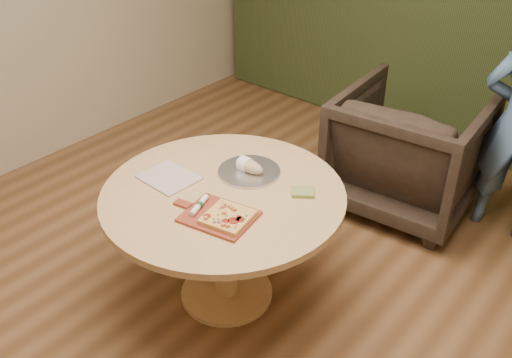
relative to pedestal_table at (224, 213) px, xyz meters
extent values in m
cube|color=brown|center=(0.17, -0.25, -0.62)|extent=(5.00, 6.00, 0.02)
cylinder|color=tan|center=(0.00, 0.00, -0.59)|extent=(0.55, 0.55, 0.03)
cylinder|color=tan|center=(0.00, 0.00, -0.25)|extent=(0.13, 0.13, 0.68)
cylinder|color=tan|center=(0.00, 0.00, 0.12)|extent=(1.33, 1.33, 0.04)
cube|color=brown|center=(0.15, -0.19, 0.15)|extent=(0.39, 0.34, 0.01)
cube|color=brown|center=(-0.07, -0.23, 0.15)|extent=(0.11, 0.07, 0.01)
cube|color=#E5B859|center=(0.20, -0.18, 0.17)|extent=(0.26, 0.26, 0.02)
cylinder|color=maroon|center=(0.25, -0.20, 0.18)|extent=(0.06, 0.06, 0.00)
cylinder|color=maroon|center=(0.23, -0.23, 0.18)|extent=(0.04, 0.04, 0.00)
cylinder|color=maroon|center=(0.25, -0.17, 0.18)|extent=(0.04, 0.04, 0.00)
cylinder|color=maroon|center=(0.27, -0.17, 0.18)|extent=(0.04, 0.04, 0.00)
cylinder|color=maroon|center=(0.13, -0.25, 0.18)|extent=(0.04, 0.04, 0.00)
cube|color=#D99351|center=(0.20, -0.13, 0.18)|extent=(0.02, 0.02, 0.01)
cube|color=#D99351|center=(0.13, -0.13, 0.18)|extent=(0.02, 0.02, 0.01)
cube|color=#D99351|center=(0.24, -0.26, 0.18)|extent=(0.02, 0.02, 0.01)
cube|color=#D99351|center=(0.14, -0.15, 0.18)|extent=(0.02, 0.02, 0.01)
cube|color=#D99351|center=(0.16, -0.12, 0.18)|extent=(0.02, 0.02, 0.01)
cube|color=#D99351|center=(0.18, -0.13, 0.18)|extent=(0.02, 0.02, 0.01)
cube|color=#D99351|center=(0.18, -0.18, 0.18)|extent=(0.02, 0.02, 0.01)
cube|color=#D99351|center=(0.26, -0.25, 0.18)|extent=(0.03, 0.03, 0.01)
cube|color=#D99351|center=(0.25, -0.18, 0.18)|extent=(0.03, 0.03, 0.01)
cube|color=#D99351|center=(0.14, -0.27, 0.18)|extent=(0.02, 0.02, 0.01)
cube|color=#2C6E23|center=(0.29, -0.18, 0.18)|extent=(0.01, 0.01, 0.00)
cube|color=#2C6E23|center=(0.28, -0.13, 0.18)|extent=(0.01, 0.01, 0.00)
cube|color=#2C6E23|center=(0.26, -0.15, 0.18)|extent=(0.01, 0.01, 0.00)
cube|color=#2C6E23|center=(0.30, -0.23, 0.18)|extent=(0.01, 0.01, 0.00)
cube|color=#2C6E23|center=(0.20, -0.19, 0.18)|extent=(0.01, 0.01, 0.00)
cube|color=#2C6E23|center=(0.19, -0.24, 0.18)|extent=(0.01, 0.01, 0.00)
cube|color=#2C6E23|center=(0.19, -0.27, 0.18)|extent=(0.01, 0.01, 0.00)
cube|color=#2C6E23|center=(0.17, -0.25, 0.18)|extent=(0.01, 0.01, 0.00)
cube|color=#2C6E23|center=(0.16, -0.21, 0.18)|extent=(0.01, 0.01, 0.00)
cube|color=#2C6E23|center=(0.19, -0.27, 0.18)|extent=(0.01, 0.01, 0.00)
cube|color=#A95574|center=(0.21, -0.25, 0.18)|extent=(0.02, 0.03, 0.00)
cube|color=#A95574|center=(0.22, -0.25, 0.18)|extent=(0.02, 0.03, 0.00)
cube|color=#A95574|center=(0.13, -0.14, 0.18)|extent=(0.03, 0.02, 0.00)
cube|color=#A95574|center=(0.14, -0.16, 0.18)|extent=(0.02, 0.03, 0.00)
cube|color=#A95574|center=(0.12, -0.12, 0.18)|extent=(0.03, 0.02, 0.00)
cube|color=#A95574|center=(0.20, -0.26, 0.18)|extent=(0.01, 0.03, 0.00)
cube|color=#A95574|center=(0.29, -0.22, 0.18)|extent=(0.02, 0.03, 0.00)
cylinder|color=white|center=(0.02, -0.20, 0.17)|extent=(0.08, 0.17, 0.03)
cylinder|color=#194C26|center=(0.02, -0.20, 0.17)|extent=(0.04, 0.03, 0.03)
cube|color=silver|center=(-0.01, -0.11, 0.17)|extent=(0.03, 0.04, 0.00)
cube|color=white|center=(-0.32, -0.10, 0.15)|extent=(0.31, 0.26, 0.01)
cylinder|color=silver|center=(-0.02, 0.24, 0.14)|extent=(0.35, 0.35, 0.01)
cylinder|color=silver|center=(-0.02, 0.24, 0.15)|extent=(0.36, 0.36, 0.02)
ellipsoid|color=tan|center=(-0.02, 0.24, 0.18)|extent=(0.19, 0.08, 0.07)
cylinder|color=white|center=(-0.05, 0.24, 0.18)|extent=(0.06, 0.09, 0.09)
cube|color=olive|center=(0.34, 0.26, 0.15)|extent=(0.16, 0.15, 0.02)
imported|color=black|center=(0.34, 1.57, -0.12)|extent=(1.03, 0.98, 0.98)
camera|label=1|loc=(1.78, -1.85, 1.85)|focal=40.00mm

